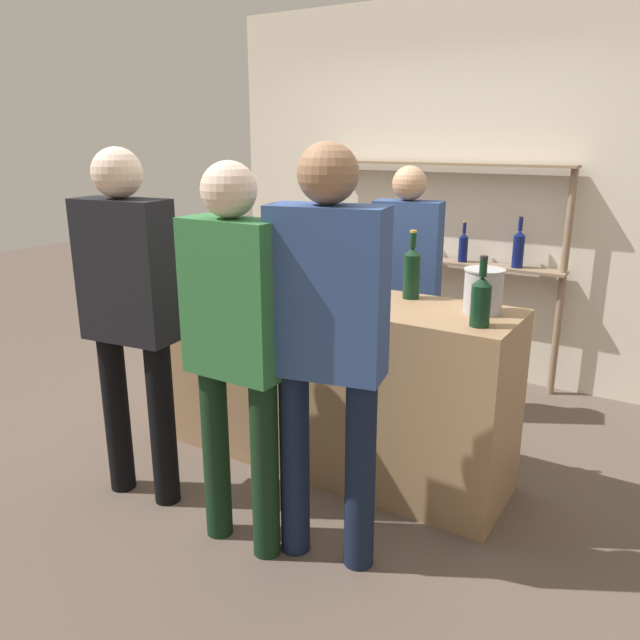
% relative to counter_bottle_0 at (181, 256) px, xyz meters
% --- Properties ---
extents(ground_plane, '(16.00, 16.00, 0.00)m').
position_rel_counter_bottle_0_xyz_m(ground_plane, '(0.93, 0.09, -1.12)').
color(ground_plane, brown).
extents(bar_counter, '(2.14, 0.57, 0.99)m').
position_rel_counter_bottle_0_xyz_m(bar_counter, '(0.93, 0.09, -0.63)').
color(bar_counter, '#997551').
rests_on(bar_counter, ground_plane).
extents(back_wall, '(3.74, 0.12, 2.80)m').
position_rel_counter_bottle_0_xyz_m(back_wall, '(0.93, 1.97, 0.28)').
color(back_wall, beige).
rests_on(back_wall, ground_plane).
extents(back_shelf, '(1.91, 0.18, 1.63)m').
position_rel_counter_bottle_0_xyz_m(back_shelf, '(0.94, 1.79, -0.04)').
color(back_shelf, '#897056').
rests_on(back_shelf, ground_plane).
extents(counter_bottle_0, '(0.07, 0.07, 0.34)m').
position_rel_counter_bottle_0_xyz_m(counter_bottle_0, '(0.00, 0.00, 0.00)').
color(counter_bottle_0, brown).
rests_on(counter_bottle_0, bar_counter).
extents(counter_bottle_1, '(0.09, 0.09, 0.32)m').
position_rel_counter_bottle_0_xyz_m(counter_bottle_1, '(1.86, -0.05, -0.01)').
color(counter_bottle_1, black).
rests_on(counter_bottle_1, bar_counter).
extents(counter_bottle_2, '(0.08, 0.08, 0.37)m').
position_rel_counter_bottle_0_xyz_m(counter_bottle_2, '(0.44, 0.25, 0.01)').
color(counter_bottle_2, silver).
rests_on(counter_bottle_2, bar_counter).
extents(counter_bottle_3, '(0.08, 0.08, 0.34)m').
position_rel_counter_bottle_0_xyz_m(counter_bottle_3, '(0.22, 0.22, 0.00)').
color(counter_bottle_3, black).
rests_on(counter_bottle_3, bar_counter).
extents(counter_bottle_4, '(0.09, 0.09, 0.36)m').
position_rel_counter_bottle_0_xyz_m(counter_bottle_4, '(1.39, 0.26, 0.01)').
color(counter_bottle_4, black).
rests_on(counter_bottle_4, bar_counter).
extents(wine_glass, '(0.08, 0.08, 0.17)m').
position_rel_counter_bottle_0_xyz_m(wine_glass, '(0.84, 0.25, -0.00)').
color(wine_glass, silver).
rests_on(wine_glass, bar_counter).
extents(ice_bucket, '(0.19, 0.19, 0.22)m').
position_rel_counter_bottle_0_xyz_m(ice_bucket, '(1.80, 0.18, -0.02)').
color(ice_bucket, '#B2B2B7').
rests_on(ice_bucket, bar_counter).
extents(customer_left, '(0.48, 0.26, 1.77)m').
position_rel_counter_bottle_0_xyz_m(customer_left, '(0.35, -0.72, -0.08)').
color(customer_left, black).
rests_on(customer_left, ground_plane).
extents(server_behind_counter, '(0.45, 0.25, 1.64)m').
position_rel_counter_bottle_0_xyz_m(server_behind_counter, '(1.05, 0.95, -0.16)').
color(server_behind_counter, '#121C33').
rests_on(server_behind_counter, ground_plane).
extents(customer_center, '(0.44, 0.23, 1.73)m').
position_rel_counter_bottle_0_xyz_m(customer_center, '(1.04, -0.77, -0.10)').
color(customer_center, black).
rests_on(customer_center, ground_plane).
extents(customer_right, '(0.50, 0.30, 1.80)m').
position_rel_counter_bottle_0_xyz_m(customer_right, '(1.43, -0.65, -0.06)').
color(customer_right, '#121C33').
rests_on(customer_right, ground_plane).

